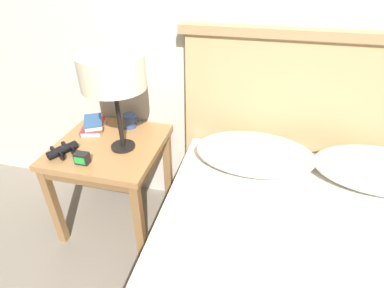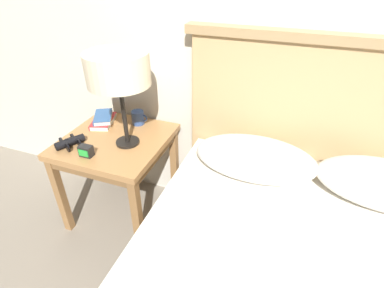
% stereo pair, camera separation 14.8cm
% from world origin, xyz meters
% --- Properties ---
extents(nightstand, '(0.58, 0.58, 0.57)m').
position_xyz_m(nightstand, '(-0.71, 0.76, 0.49)').
color(nightstand, '#AD7A47').
rests_on(nightstand, ground_plane).
extents(table_lamp, '(0.32, 0.32, 0.51)m').
position_xyz_m(table_lamp, '(-0.62, 0.74, 0.99)').
color(table_lamp, black).
rests_on(table_lamp, nightstand).
extents(book_on_nightstand, '(0.17, 0.23, 0.03)m').
position_xyz_m(book_on_nightstand, '(-0.88, 0.90, 0.59)').
color(book_on_nightstand, silver).
rests_on(book_on_nightstand, nightstand).
extents(book_stacked_on_top, '(0.18, 0.21, 0.03)m').
position_xyz_m(book_stacked_on_top, '(-0.88, 0.90, 0.61)').
color(book_stacked_on_top, silver).
rests_on(book_stacked_on_top, book_on_nightstand).
extents(binoculars_pair, '(0.16, 0.16, 0.05)m').
position_xyz_m(binoculars_pair, '(-0.90, 0.61, 0.59)').
color(binoculars_pair, black).
rests_on(binoculars_pair, nightstand).
extents(coffee_mug, '(0.10, 0.08, 0.08)m').
position_xyz_m(coffee_mug, '(-0.67, 0.97, 0.61)').
color(coffee_mug, '#334C84').
rests_on(coffee_mug, nightstand).
extents(alarm_clock, '(0.07, 0.05, 0.06)m').
position_xyz_m(alarm_clock, '(-0.75, 0.56, 0.60)').
color(alarm_clock, black).
rests_on(alarm_clock, nightstand).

